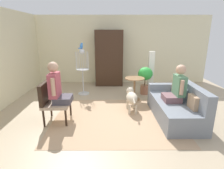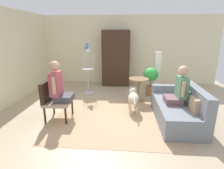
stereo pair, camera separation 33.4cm
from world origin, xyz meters
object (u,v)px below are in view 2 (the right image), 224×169
at_px(person_on_armchair, 58,85).
at_px(bird_cage_stand, 88,71).
at_px(couch, 178,108).
at_px(person_on_couch, 179,88).
at_px(round_end_table, 139,86).
at_px(dog, 133,98).
at_px(column_lamp, 157,73).
at_px(armchair, 53,97).
at_px(armoire_cabinet, 116,58).
at_px(potted_plant, 151,78).
at_px(parrot, 87,46).

xyz_separation_m(person_on_armchair, bird_cage_stand, (0.27, 1.86, -0.07)).
bearing_deg(couch, person_on_couch, -142.11).
height_order(person_on_armchair, bird_cage_stand, bird_cage_stand).
bearing_deg(couch, round_end_table, 125.24).
distance_m(dog, column_lamp, 1.86).
relative_size(couch, armchair, 1.97).
height_order(armchair, column_lamp, column_lamp).
bearing_deg(round_end_table, armchair, -146.54).
height_order(armchair, person_on_couch, person_on_couch).
bearing_deg(armoire_cabinet, potted_plant, -44.03).
bearing_deg(armchair, column_lamp, 39.52).
xyz_separation_m(couch, bird_cage_stand, (-2.42, 1.71, 0.43)).
relative_size(person_on_armchair, parrot, 4.84).
bearing_deg(bird_cage_stand, dog, -42.85).
height_order(round_end_table, bird_cage_stand, bird_cage_stand).
relative_size(parrot, potted_plant, 0.21).
distance_m(bird_cage_stand, potted_plant, 2.00).
xyz_separation_m(armchair, bird_cage_stand, (0.41, 1.86, 0.21)).
bearing_deg(potted_plant, parrot, 179.92).
bearing_deg(person_on_couch, dog, 156.11).
relative_size(armchair, person_on_couch, 1.08).
xyz_separation_m(round_end_table, parrot, (-1.59, 0.54, 1.10)).
height_order(round_end_table, armoire_cabinet, armoire_cabinet).
relative_size(couch, parrot, 9.56).
relative_size(column_lamp, armoire_cabinet, 0.66).
distance_m(bird_cage_stand, column_lamp, 2.26).
distance_m(person_on_armchair, column_lamp, 3.32).
xyz_separation_m(person_on_couch, round_end_table, (-0.79, 1.20, -0.33)).
bearing_deg(armchair, person_on_armchair, 1.78).
bearing_deg(armoire_cabinet, armchair, -112.60).
relative_size(couch, armoire_cabinet, 0.88).
distance_m(column_lamp, armoire_cabinet, 1.66).
height_order(person_on_couch, column_lamp, column_lamp).
height_order(person_on_armchair, armoire_cabinet, armoire_cabinet).
xyz_separation_m(armchair, parrot, (0.41, 1.86, 1.01)).
bearing_deg(couch, person_on_armchair, -176.86).
bearing_deg(person_on_couch, potted_plant, 102.52).
xyz_separation_m(person_on_armchair, dog, (1.69, 0.54, -0.44)).
xyz_separation_m(dog, column_lamp, (0.82, 1.64, 0.30)).
height_order(bird_cage_stand, parrot, parrot).
relative_size(armchair, round_end_table, 1.34).
xyz_separation_m(person_on_armchair, parrot, (0.26, 1.86, 0.73)).
relative_size(couch, dog, 2.17).
height_order(dog, potted_plant, potted_plant).
height_order(person_on_couch, person_on_armchair, person_on_armchair).
bearing_deg(armoire_cabinet, person_on_armchair, -110.20).
distance_m(bird_cage_stand, parrot, 0.81).
distance_m(couch, armoire_cabinet, 3.33).
relative_size(couch, column_lamp, 1.32).
height_order(round_end_table, dog, round_end_table).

